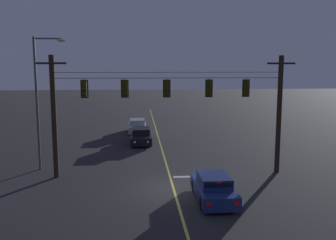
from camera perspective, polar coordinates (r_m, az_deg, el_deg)
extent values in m
plane|color=#28282B|center=(21.20, 0.86, -10.62)|extent=(180.00, 180.00, 0.00)
cube|color=#D1C64C|center=(29.61, -0.80, -5.10)|extent=(0.14, 60.00, 0.01)
cube|color=silver|center=(23.50, 5.00, -8.73)|extent=(3.40, 0.36, 0.01)
cylinder|color=#2D2116|center=(23.51, -17.32, 0.38)|extent=(0.32, 0.32, 7.57)
cube|color=#2D2116|center=(23.30, -17.67, 8.41)|extent=(1.80, 0.12, 0.12)
cylinder|color=slate|center=(23.30, -17.63, 7.55)|extent=(0.12, 0.12, 0.18)
cylinder|color=#2D2116|center=(24.67, 16.88, 0.76)|extent=(0.32, 0.32, 7.57)
cube|color=#2D2116|center=(24.47, 17.21, 8.41)|extent=(1.80, 0.12, 0.12)
cylinder|color=slate|center=(24.47, 17.17, 7.59)|extent=(0.12, 0.12, 0.18)
cylinder|color=black|center=(22.83, 0.21, 6.55)|extent=(14.21, 0.03, 0.03)
cylinder|color=black|center=(22.82, 0.21, 7.43)|extent=(14.21, 0.02, 0.02)
cylinder|color=black|center=(22.98, -12.95, 6.13)|extent=(0.04, 0.04, 0.18)
cube|color=#332D0A|center=(23.00, -12.91, 4.71)|extent=(0.32, 0.26, 0.96)
cube|color=#332D0A|center=(23.15, -12.86, 4.73)|extent=(0.48, 0.03, 1.12)
sphere|color=red|center=(22.83, -12.99, 5.40)|extent=(0.17, 0.17, 0.17)
cylinder|color=#332D0A|center=(22.79, -13.00, 5.51)|extent=(0.20, 0.10, 0.20)
sphere|color=#3D280A|center=(22.84, -12.96, 4.68)|extent=(0.17, 0.17, 0.17)
cylinder|color=#332D0A|center=(22.80, -12.98, 4.78)|extent=(0.20, 0.10, 0.20)
sphere|color=black|center=(22.86, -12.94, 3.96)|extent=(0.17, 0.17, 0.17)
cylinder|color=#332D0A|center=(22.82, -12.96, 4.06)|extent=(0.20, 0.10, 0.20)
cylinder|color=black|center=(22.76, -6.78, 6.26)|extent=(0.04, 0.04, 0.18)
cube|color=#332D0A|center=(22.78, -6.75, 4.83)|extent=(0.32, 0.26, 0.96)
cube|color=#332D0A|center=(22.93, -6.74, 4.85)|extent=(0.48, 0.03, 1.12)
sphere|color=red|center=(22.61, -6.78, 5.53)|extent=(0.17, 0.17, 0.17)
cylinder|color=#332D0A|center=(22.57, -6.78, 5.63)|extent=(0.20, 0.10, 0.20)
sphere|color=#3D280A|center=(22.63, -6.76, 4.80)|extent=(0.17, 0.17, 0.17)
cylinder|color=#332D0A|center=(22.58, -6.77, 4.91)|extent=(0.20, 0.10, 0.20)
sphere|color=black|center=(22.64, -6.75, 4.08)|extent=(0.17, 0.17, 0.17)
cylinder|color=#332D0A|center=(22.60, -6.76, 4.18)|extent=(0.20, 0.10, 0.20)
cylinder|color=black|center=(22.82, -0.18, 6.32)|extent=(0.04, 0.04, 0.18)
cube|color=#332D0A|center=(22.84, -0.18, 4.89)|extent=(0.32, 0.26, 0.96)
cube|color=#332D0A|center=(22.99, -0.20, 4.92)|extent=(0.48, 0.03, 1.12)
sphere|color=red|center=(22.67, -0.14, 5.60)|extent=(0.17, 0.17, 0.17)
cylinder|color=#332D0A|center=(22.63, -0.14, 5.70)|extent=(0.20, 0.10, 0.20)
sphere|color=#3D280A|center=(22.68, -0.14, 4.87)|extent=(0.17, 0.17, 0.17)
cylinder|color=#332D0A|center=(22.64, -0.13, 4.97)|extent=(0.20, 0.10, 0.20)
sphere|color=black|center=(22.70, -0.14, 4.14)|extent=(0.17, 0.17, 0.17)
cylinder|color=#332D0A|center=(22.66, -0.13, 4.24)|extent=(0.20, 0.10, 0.20)
cylinder|color=black|center=(23.18, 6.48, 6.30)|extent=(0.04, 0.04, 0.18)
cube|color=#332D0A|center=(23.21, 6.46, 4.90)|extent=(0.32, 0.26, 0.96)
cube|color=#332D0A|center=(23.35, 6.39, 4.92)|extent=(0.48, 0.03, 1.12)
sphere|color=red|center=(23.04, 6.55, 5.59)|extent=(0.17, 0.17, 0.17)
cylinder|color=#332D0A|center=(23.00, 6.57, 5.69)|extent=(0.20, 0.10, 0.20)
sphere|color=#3D280A|center=(23.05, 6.54, 4.87)|extent=(0.17, 0.17, 0.17)
cylinder|color=#332D0A|center=(23.01, 6.56, 4.97)|extent=(0.20, 0.10, 0.20)
sphere|color=black|center=(23.07, 6.53, 4.16)|extent=(0.17, 0.17, 0.17)
cylinder|color=#332D0A|center=(23.03, 6.55, 4.26)|extent=(0.20, 0.10, 0.20)
cylinder|color=black|center=(23.76, 12.17, 6.22)|extent=(0.04, 0.04, 0.18)
cube|color=#332D0A|center=(23.79, 12.12, 4.85)|extent=(0.32, 0.26, 0.96)
cube|color=#332D0A|center=(23.93, 12.02, 4.87)|extent=(0.48, 0.03, 1.12)
sphere|color=red|center=(23.62, 12.26, 5.52)|extent=(0.17, 0.17, 0.17)
cylinder|color=#332D0A|center=(23.58, 12.29, 5.62)|extent=(0.20, 0.10, 0.20)
sphere|color=#3D280A|center=(23.63, 12.24, 4.82)|extent=(0.17, 0.17, 0.17)
cylinder|color=#332D0A|center=(23.59, 12.27, 4.92)|extent=(0.20, 0.10, 0.20)
sphere|color=black|center=(23.65, 12.21, 4.13)|extent=(0.17, 0.17, 0.17)
cylinder|color=#332D0A|center=(23.61, 12.25, 4.22)|extent=(0.20, 0.10, 0.20)
cube|color=navy|center=(19.51, 7.07, -10.81)|extent=(1.80, 4.30, 0.68)
cube|color=navy|center=(19.21, 7.17, -9.20)|extent=(1.51, 2.15, 0.54)
cube|color=black|center=(20.09, 6.62, -8.41)|extent=(1.40, 0.21, 0.48)
cube|color=black|center=(18.23, 7.87, -10.20)|extent=(1.37, 0.18, 0.46)
cylinder|color=black|center=(20.68, 4.11, -10.20)|extent=(0.22, 0.64, 0.64)
cylinder|color=black|center=(20.97, 8.46, -10.00)|extent=(0.22, 0.64, 0.64)
cylinder|color=black|center=(18.21, 5.43, -12.84)|extent=(0.22, 0.64, 0.64)
cylinder|color=black|center=(18.54, 10.37, -12.55)|extent=(0.22, 0.64, 0.64)
cube|color=red|center=(17.37, 6.41, -12.91)|extent=(0.28, 0.03, 0.18)
cube|color=red|center=(17.65, 10.65, -12.65)|extent=(0.28, 0.03, 0.18)
cube|color=red|center=(18.05, 7.96, -9.61)|extent=(0.24, 0.04, 0.06)
cube|color=black|center=(33.11, -4.21, -2.79)|extent=(1.80, 4.30, 0.68)
cube|color=black|center=(33.11, -4.22, -1.71)|extent=(1.51, 2.15, 0.54)
cube|color=black|center=(32.19, -4.20, -2.01)|extent=(1.40, 0.21, 0.48)
cube|color=black|center=(34.16, -4.24, -1.40)|extent=(1.37, 0.18, 0.46)
cylinder|color=black|center=(31.85, -2.75, -3.56)|extent=(0.22, 0.64, 0.64)
cylinder|color=black|center=(31.84, -5.61, -3.60)|extent=(0.22, 0.64, 0.64)
cylinder|color=black|center=(34.46, -2.91, -2.65)|extent=(0.22, 0.64, 0.64)
cylinder|color=black|center=(34.45, -5.55, -2.68)|extent=(0.22, 0.64, 0.64)
sphere|color=white|center=(30.98, -3.13, -3.44)|extent=(0.20, 0.20, 0.20)
sphere|color=white|center=(30.97, -5.20, -3.47)|extent=(0.20, 0.20, 0.20)
cube|color=#A5A5AD|center=(38.58, -4.78, -1.20)|extent=(1.80, 4.30, 0.68)
cube|color=#A5A5AD|center=(38.61, -4.79, -0.28)|extent=(1.51, 2.15, 0.54)
cube|color=black|center=(37.68, -4.79, -0.49)|extent=(1.40, 0.21, 0.48)
cube|color=black|center=(39.66, -4.79, -0.05)|extent=(1.37, 0.18, 0.46)
cylinder|color=black|center=(37.31, -3.56, -1.81)|extent=(0.22, 0.64, 0.64)
cylinder|color=black|center=(37.31, -5.99, -1.84)|extent=(0.22, 0.64, 0.64)
cylinder|color=black|center=(39.94, -3.64, -1.14)|extent=(0.22, 0.64, 0.64)
cylinder|color=black|center=(39.94, -5.91, -1.16)|extent=(0.22, 0.64, 0.64)
sphere|color=white|center=(36.44, -3.90, -1.66)|extent=(0.20, 0.20, 0.20)
sphere|color=white|center=(36.44, -5.66, -1.68)|extent=(0.20, 0.20, 0.20)
cylinder|color=#4C4F54|center=(25.64, -19.70, 2.27)|extent=(0.16, 0.16, 8.78)
cylinder|color=#4C4F54|center=(25.36, -18.18, 11.95)|extent=(1.80, 0.10, 0.10)
ellipsoid|color=beige|center=(25.17, -16.24, 11.83)|extent=(0.56, 0.30, 0.22)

